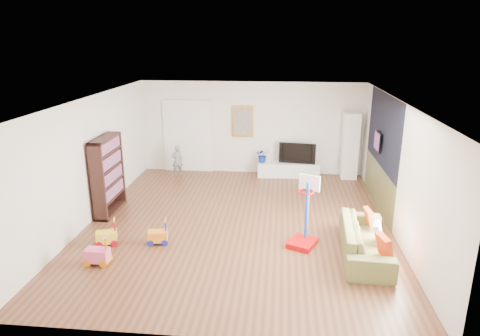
# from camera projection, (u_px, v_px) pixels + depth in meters

# --- Properties ---
(floor) EXTENTS (6.50, 7.50, 0.00)m
(floor) POSITION_uv_depth(u_px,v_px,m) (238.00, 223.00, 9.38)
(floor) COLOR brown
(floor) RESTS_ON ground
(ceiling) EXTENTS (6.50, 7.50, 0.00)m
(ceiling) POSITION_uv_depth(u_px,v_px,m) (238.00, 100.00, 8.59)
(ceiling) COLOR white
(ceiling) RESTS_ON ground
(wall_back) EXTENTS (6.50, 0.00, 2.70)m
(wall_back) POSITION_uv_depth(u_px,v_px,m) (251.00, 128.00, 12.55)
(wall_back) COLOR silver
(wall_back) RESTS_ON ground
(wall_front) EXTENTS (6.50, 0.00, 2.70)m
(wall_front) POSITION_uv_depth(u_px,v_px,m) (208.00, 249.00, 5.42)
(wall_front) COLOR silver
(wall_front) RESTS_ON ground
(wall_left) EXTENTS (0.00, 7.50, 2.70)m
(wall_left) POSITION_uv_depth(u_px,v_px,m) (90.00, 160.00, 9.29)
(wall_left) COLOR white
(wall_left) RESTS_ON ground
(wall_right) EXTENTS (0.00, 7.50, 2.70)m
(wall_right) POSITION_uv_depth(u_px,v_px,m) (397.00, 169.00, 8.68)
(wall_right) COLOR silver
(wall_right) RESTS_ON ground
(navy_accent) EXTENTS (0.01, 3.20, 1.70)m
(navy_accent) POSITION_uv_depth(u_px,v_px,m) (383.00, 130.00, 9.86)
(navy_accent) COLOR black
(navy_accent) RESTS_ON wall_right
(olive_wainscot) EXTENTS (0.01, 3.20, 1.00)m
(olive_wainscot) POSITION_uv_depth(u_px,v_px,m) (378.00, 186.00, 10.26)
(olive_wainscot) COLOR brown
(olive_wainscot) RESTS_ON wall_right
(doorway) EXTENTS (1.45, 0.06, 2.10)m
(doorway) POSITION_uv_depth(u_px,v_px,m) (188.00, 137.00, 12.78)
(doorway) COLOR white
(doorway) RESTS_ON ground
(painting_back) EXTENTS (0.62, 0.06, 0.92)m
(painting_back) POSITION_uv_depth(u_px,v_px,m) (243.00, 121.00, 12.48)
(painting_back) COLOR gold
(painting_back) RESTS_ON wall_back
(artwork_right) EXTENTS (0.04, 0.56, 0.46)m
(artwork_right) POSITION_uv_depth(u_px,v_px,m) (378.00, 141.00, 10.15)
(artwork_right) COLOR #7F3F8C
(artwork_right) RESTS_ON wall_right
(media_console) EXTENTS (1.79, 0.53, 0.41)m
(media_console) POSITION_uv_depth(u_px,v_px,m) (288.00, 169.00, 12.48)
(media_console) COLOR white
(media_console) RESTS_ON ground
(tall_cabinet) EXTENTS (0.45, 0.45, 1.90)m
(tall_cabinet) POSITION_uv_depth(u_px,v_px,m) (350.00, 146.00, 12.14)
(tall_cabinet) COLOR white
(tall_cabinet) RESTS_ON ground
(bookshelf) EXTENTS (0.33, 1.22, 1.78)m
(bookshelf) POSITION_uv_depth(u_px,v_px,m) (108.00, 175.00, 9.76)
(bookshelf) COLOR #321915
(bookshelf) RESTS_ON ground
(sofa) EXTENTS (0.96, 2.16, 0.62)m
(sofa) POSITION_uv_depth(u_px,v_px,m) (365.00, 240.00, 7.95)
(sofa) COLOR olive
(sofa) RESTS_ON ground
(basketball_hoop) EXTENTS (0.68, 0.73, 1.40)m
(basketball_hoop) POSITION_uv_depth(u_px,v_px,m) (304.00, 212.00, 8.19)
(basketball_hoop) COLOR #C10406
(basketball_hoop) RESTS_ON ground
(ride_on_yellow) EXTENTS (0.46, 0.36, 0.53)m
(ride_on_yellow) POSITION_uv_depth(u_px,v_px,m) (106.00, 233.00, 8.34)
(ride_on_yellow) COLOR yellow
(ride_on_yellow) RESTS_ON ground
(ride_on_orange) EXTENTS (0.42, 0.30, 0.51)m
(ride_on_orange) POSITION_uv_depth(u_px,v_px,m) (158.00, 232.00, 8.39)
(ride_on_orange) COLOR orange
(ride_on_orange) RESTS_ON ground
(ride_on_pink) EXTENTS (0.42, 0.27, 0.56)m
(ride_on_pink) POSITION_uv_depth(u_px,v_px,m) (97.00, 250.00, 7.63)
(ride_on_pink) COLOR #F35A8F
(ride_on_pink) RESTS_ON ground
(child) EXTENTS (0.40, 0.36, 0.91)m
(child) POSITION_uv_depth(u_px,v_px,m) (177.00, 160.00, 12.49)
(child) COLOR gray
(child) RESTS_ON ground
(tv) EXTENTS (1.06, 0.27, 0.60)m
(tv) POSITION_uv_depth(u_px,v_px,m) (298.00, 152.00, 12.36)
(tv) COLOR black
(tv) RESTS_ON media_console
(vase_plant) EXTENTS (0.43, 0.38, 0.43)m
(vase_plant) POSITION_uv_depth(u_px,v_px,m) (263.00, 155.00, 12.40)
(vase_plant) COLOR navy
(vase_plant) RESTS_ON media_console
(pillow_left) EXTENTS (0.20, 0.43, 0.41)m
(pillow_left) POSITION_uv_depth(u_px,v_px,m) (385.00, 247.00, 7.31)
(pillow_left) COLOR red
(pillow_left) RESTS_ON sofa
(pillow_center) EXTENTS (0.19, 0.38, 0.37)m
(pillow_center) POSITION_uv_depth(u_px,v_px,m) (378.00, 232.00, 7.84)
(pillow_center) COLOR white
(pillow_center) RESTS_ON sofa
(pillow_right) EXTENTS (0.13, 0.37, 0.36)m
(pillow_right) POSITION_uv_depth(u_px,v_px,m) (369.00, 218.00, 8.48)
(pillow_right) COLOR #B14518
(pillow_right) RESTS_ON sofa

